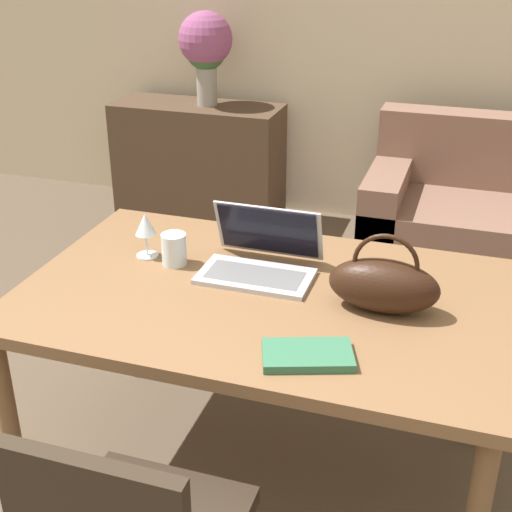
{
  "coord_description": "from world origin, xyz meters",
  "views": [
    {
      "loc": [
        0.72,
        -1.1,
        1.8
      ],
      "look_at": [
        0.12,
        0.76,
        0.86
      ],
      "focal_mm": 50.0,
      "sensor_mm": 36.0,
      "label": 1
    }
  ],
  "objects_px": {
    "laptop": "(262,254)",
    "flower_vase": "(206,46)",
    "handbag": "(384,284)",
    "drinking_glass": "(174,249)",
    "wine_glass": "(145,227)"
  },
  "relations": [
    {
      "from": "flower_vase",
      "to": "laptop",
      "type": "bearing_deg",
      "value": -63.93
    },
    {
      "from": "drinking_glass",
      "to": "wine_glass",
      "type": "height_order",
      "value": "wine_glass"
    },
    {
      "from": "handbag",
      "to": "flower_vase",
      "type": "height_order",
      "value": "flower_vase"
    },
    {
      "from": "laptop",
      "to": "flower_vase",
      "type": "xyz_separation_m",
      "value": [
        -1.0,
        2.04,
        0.29
      ]
    },
    {
      "from": "wine_glass",
      "to": "flower_vase",
      "type": "height_order",
      "value": "flower_vase"
    },
    {
      "from": "wine_glass",
      "to": "flower_vase",
      "type": "distance_m",
      "value": 2.16
    },
    {
      "from": "laptop",
      "to": "drinking_glass",
      "type": "bearing_deg",
      "value": -170.8
    },
    {
      "from": "laptop",
      "to": "flower_vase",
      "type": "relative_size",
      "value": 0.65
    },
    {
      "from": "drinking_glass",
      "to": "handbag",
      "type": "xyz_separation_m",
      "value": [
        0.71,
        -0.09,
        0.03
      ]
    },
    {
      "from": "wine_glass",
      "to": "flower_vase",
      "type": "bearing_deg",
      "value": 106.09
    },
    {
      "from": "handbag",
      "to": "flower_vase",
      "type": "xyz_separation_m",
      "value": [
        -1.42,
        2.18,
        0.26
      ]
    },
    {
      "from": "drinking_glass",
      "to": "flower_vase",
      "type": "xyz_separation_m",
      "value": [
        -0.71,
        2.09,
        0.3
      ]
    },
    {
      "from": "drinking_glass",
      "to": "flower_vase",
      "type": "distance_m",
      "value": 2.23
    },
    {
      "from": "drinking_glass",
      "to": "wine_glass",
      "type": "distance_m",
      "value": 0.13
    },
    {
      "from": "laptop",
      "to": "drinking_glass",
      "type": "xyz_separation_m",
      "value": [
        -0.29,
        -0.05,
        -0.0
      ]
    }
  ]
}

